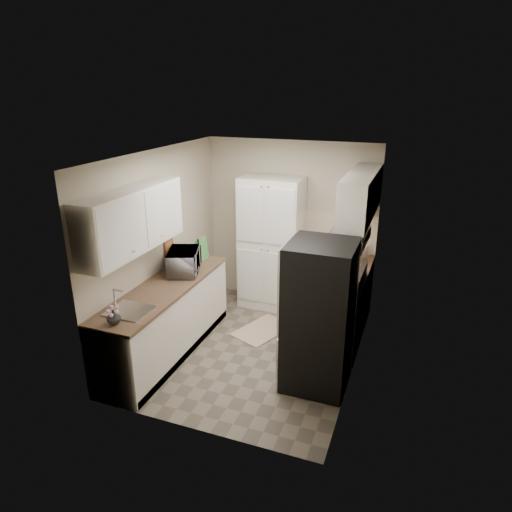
{
  "coord_description": "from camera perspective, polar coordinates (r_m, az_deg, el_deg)",
  "views": [
    {
      "loc": [
        1.85,
        -4.82,
        3.22
      ],
      "look_at": [
        -0.01,
        0.15,
        1.24
      ],
      "focal_mm": 32.0,
      "sensor_mm": 36.0,
      "label": 1
    }
  ],
  "objects": [
    {
      "name": "fruit_basket",
      "position": [
        6.44,
        12.01,
        1.7
      ],
      "size": [
        0.31,
        0.31,
        0.11
      ],
      "primitive_type": null,
      "rotation": [
        0.0,
        0.0,
        0.17
      ],
      "color": "#FDA824",
      "rests_on": "toaster_oven"
    },
    {
      "name": "room_shell",
      "position": [
        5.4,
        -0.71,
        3.33
      ],
      "size": [
        2.64,
        3.24,
        2.52
      ],
      "color": "#BFB29A",
      "rests_on": "ground"
    },
    {
      "name": "kitchen_mat",
      "position": [
        6.49,
        0.84,
        -9.19
      ],
      "size": [
        0.78,
        0.95,
        0.01
      ],
      "primitive_type": "cube",
      "rotation": [
        0.0,
        0.0,
        -0.38
      ],
      "color": "tan",
      "rests_on": "ground"
    },
    {
      "name": "flower_vase",
      "position": [
        4.94,
        -17.39,
        -7.28
      ],
      "size": [
        0.18,
        0.18,
        0.15
      ],
      "primitive_type": "imported",
      "rotation": [
        0.0,
        0.0,
        0.29
      ],
      "color": "silver",
      "rests_on": "countertop_left"
    },
    {
      "name": "microwave",
      "position": [
        6.01,
        -9.03,
        -0.69
      ],
      "size": [
        0.55,
        0.65,
        0.3
      ],
      "primitive_type": "imported",
      "rotation": [
        0.0,
        0.0,
        1.94
      ],
      "color": "silver",
      "rests_on": "countertop_left"
    },
    {
      "name": "toaster_oven",
      "position": [
        6.48,
        11.84,
        0.26
      ],
      "size": [
        0.42,
        0.46,
        0.22
      ],
      "primitive_type": "cube",
      "rotation": [
        0.0,
        0.0,
        -0.4
      ],
      "color": "#B8B9BD",
      "rests_on": "countertop_right"
    },
    {
      "name": "wine_bottle",
      "position": [
        6.32,
        -7.2,
        0.5
      ],
      "size": [
        0.08,
        0.08,
        0.31
      ],
      "primitive_type": "cylinder",
      "color": "black",
      "rests_on": "countertop_left"
    },
    {
      "name": "cutting_board",
      "position": [
        6.4,
        -6.72,
        0.84
      ],
      "size": [
        0.03,
        0.26,
        0.32
      ],
      "primitive_type": "cube",
      "rotation": [
        0.0,
        0.0,
        -0.02
      ],
      "color": "#418F42",
      "rests_on": "countertop_left"
    },
    {
      "name": "countertop_left",
      "position": [
        5.72,
        -11.37,
        -3.87
      ],
      "size": [
        0.63,
        2.33,
        0.04
      ],
      "primitive_type": "cube",
      "color": "brown",
      "rests_on": "base_cabinet_left"
    },
    {
      "name": "pantry_cabinet",
      "position": [
        6.84,
        1.9,
        1.54
      ],
      "size": [
        0.9,
        0.55,
        2.0
      ],
      "primitive_type": "cube",
      "color": "silver",
      "rests_on": "ground"
    },
    {
      "name": "ground",
      "position": [
        6.08,
        -0.45,
        -11.47
      ],
      "size": [
        3.2,
        3.2,
        0.0
      ],
      "primitive_type": "plane",
      "color": "#665B4C",
      "rests_on": "ground"
    },
    {
      "name": "refrigerator",
      "position": [
        5.09,
        7.87,
        -7.48
      ],
      "size": [
        0.7,
        0.72,
        1.7
      ],
      "primitive_type": "cube",
      "color": "#B7B7BC",
      "rests_on": "ground"
    },
    {
      "name": "base_cabinet_right",
      "position": [
        6.67,
        11.25,
        -4.54
      ],
      "size": [
        0.6,
        0.8,
        0.88
      ],
      "primitive_type": "cube",
      "color": "silver",
      "rests_on": "ground"
    },
    {
      "name": "countertop_right",
      "position": [
        6.5,
        11.52,
        -0.85
      ],
      "size": [
        0.63,
        0.83,
        0.04
      ],
      "primitive_type": "cube",
      "color": "brown",
      "rests_on": "base_cabinet_right"
    },
    {
      "name": "electric_range",
      "position": [
        5.95,
        9.79,
        -7.27
      ],
      "size": [
        0.71,
        0.78,
        1.13
      ],
      "color": "#B7B7BC",
      "rests_on": "ground"
    },
    {
      "name": "base_cabinet_left",
      "position": [
        5.92,
        -11.06,
        -7.93
      ],
      "size": [
        0.6,
        2.3,
        0.88
      ],
      "primitive_type": "cube",
      "color": "silver",
      "rests_on": "ground"
    }
  ]
}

